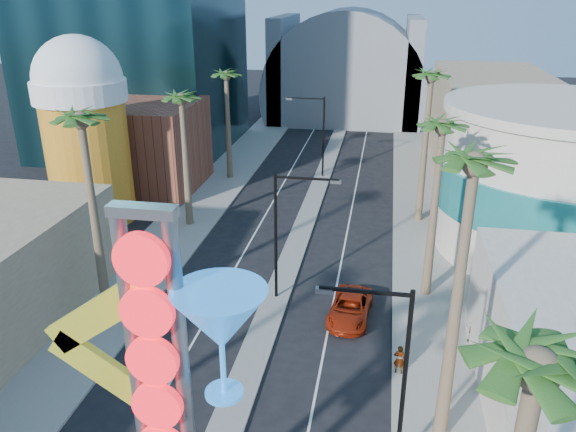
# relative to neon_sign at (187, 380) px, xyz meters

# --- Properties ---
(sidewalk_west) EXTENTS (5.00, 100.00, 0.15)m
(sidewalk_west) POSITION_rel_neon_sign_xyz_m (-10.32, 32.04, -7.23)
(sidewalk_west) COLOR gray
(sidewalk_west) RESTS_ON ground
(sidewalk_east) EXTENTS (5.00, 100.00, 0.15)m
(sidewalk_east) POSITION_rel_neon_sign_xyz_m (8.68, 32.04, -7.23)
(sidewalk_east) COLOR gray
(sidewalk_east) RESTS_ON ground
(median) EXTENTS (1.60, 84.00, 0.15)m
(median) POSITION_rel_neon_sign_xyz_m (-0.82, 35.04, -7.23)
(median) COLOR gray
(median) RESTS_ON ground
(brick_filler_west) EXTENTS (10.00, 10.00, 8.00)m
(brick_filler_west) POSITION_rel_neon_sign_xyz_m (-16.82, 35.04, -3.31)
(brick_filler_west) COLOR brown
(brick_filler_west) RESTS_ON ground
(filler_east) EXTENTS (10.00, 20.00, 10.00)m
(filler_east) POSITION_rel_neon_sign_xyz_m (15.18, 45.04, -2.31)
(filler_east) COLOR #957F60
(filler_east) RESTS_ON ground
(beer_mug) EXTENTS (7.00, 7.00, 14.50)m
(beer_mug) POSITION_rel_neon_sign_xyz_m (-17.82, 27.04, 0.54)
(beer_mug) COLOR orange
(beer_mug) RESTS_ON ground
(turquoise_building) EXTENTS (16.60, 16.60, 10.60)m
(turquoise_building) POSITION_rel_neon_sign_xyz_m (17.18, 27.04, -2.06)
(turquoise_building) COLOR #BDB0A0
(turquoise_building) RESTS_ON ground
(canopy) EXTENTS (22.00, 16.00, 22.00)m
(canopy) POSITION_rel_neon_sign_xyz_m (-0.82, 69.04, -3.00)
(canopy) COLOR slate
(canopy) RESTS_ON ground
(neon_sign) EXTENTS (6.53, 2.60, 12.55)m
(neon_sign) POSITION_rel_neon_sign_xyz_m (0.00, 0.00, 0.00)
(neon_sign) COLOR gray
(neon_sign) RESTS_ON ground
(streetlight_0) EXTENTS (3.79, 0.25, 8.00)m
(streetlight_0) POSITION_rel_neon_sign_xyz_m (-0.27, 17.04, -2.43)
(streetlight_0) COLOR black
(streetlight_0) RESTS_ON ground
(streetlight_1) EXTENTS (3.79, 0.25, 8.00)m
(streetlight_1) POSITION_rel_neon_sign_xyz_m (-1.36, 41.04, -2.43)
(streetlight_1) COLOR black
(streetlight_1) RESTS_ON ground
(streetlight_2) EXTENTS (3.45, 0.25, 8.00)m
(streetlight_2) POSITION_rel_neon_sign_xyz_m (5.91, 5.04, -2.47)
(streetlight_2) COLOR black
(streetlight_2) RESTS_ON ground
(palm_1) EXTENTS (2.40, 2.40, 12.70)m
(palm_1) POSITION_rel_neon_sign_xyz_m (-9.82, 13.04, 3.52)
(palm_1) COLOR brown
(palm_1) RESTS_ON ground
(palm_2) EXTENTS (2.40, 2.40, 11.20)m
(palm_2) POSITION_rel_neon_sign_xyz_m (-9.82, 27.04, 2.17)
(palm_2) COLOR brown
(palm_2) RESTS_ON ground
(palm_3) EXTENTS (2.40, 2.40, 11.20)m
(palm_3) POSITION_rel_neon_sign_xyz_m (-9.82, 39.04, 2.17)
(palm_3) COLOR brown
(palm_3) RESTS_ON ground
(palm_4) EXTENTS (2.40, 2.40, 12.20)m
(palm_4) POSITION_rel_neon_sign_xyz_m (8.18, -2.96, 3.07)
(palm_4) COLOR brown
(palm_4) RESTS_ON ground
(palm_5) EXTENTS (2.40, 2.40, 13.20)m
(palm_5) POSITION_rel_neon_sign_xyz_m (8.18, 7.04, 3.96)
(palm_5) COLOR brown
(palm_5) RESTS_ON ground
(palm_6) EXTENTS (2.40, 2.40, 11.70)m
(palm_6) POSITION_rel_neon_sign_xyz_m (8.18, 19.04, 2.62)
(palm_6) COLOR brown
(palm_6) RESTS_ON ground
(palm_7) EXTENTS (2.40, 2.40, 12.70)m
(palm_7) POSITION_rel_neon_sign_xyz_m (8.18, 31.04, 3.52)
(palm_7) COLOR brown
(palm_7) RESTS_ON ground
(red_pickup) EXTENTS (2.58, 4.94, 1.33)m
(red_pickup) POSITION_rel_neon_sign_xyz_m (3.77, 15.60, -6.64)
(red_pickup) COLOR #A3250C
(red_pickup) RESTS_ON ground
(pedestrian_a) EXTENTS (0.58, 0.39, 1.53)m
(pedestrian_a) POSITION_rel_neon_sign_xyz_m (6.48, 10.86, -6.39)
(pedestrian_a) COLOR gray
(pedestrian_a) RESTS_ON sidewalk_east
(pedestrian_b) EXTENTS (0.98, 0.90, 1.63)m
(pedestrian_b) POSITION_rel_neon_sign_xyz_m (10.33, 14.18, -6.34)
(pedestrian_b) COLOR gray
(pedestrian_b) RESTS_ON sidewalk_east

